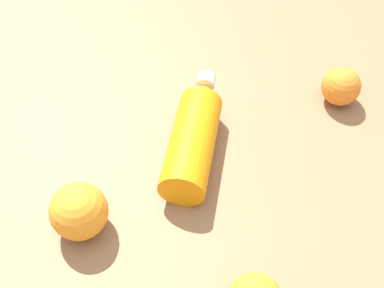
% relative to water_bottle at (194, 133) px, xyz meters
% --- Properties ---
extents(ground_plane, '(2.40, 2.40, 0.00)m').
position_rel_water_bottle_xyz_m(ground_plane, '(-0.02, 0.07, -0.04)').
color(ground_plane, olive).
extents(water_bottle, '(0.08, 0.25, 0.07)m').
position_rel_water_bottle_xyz_m(water_bottle, '(0.00, 0.00, 0.00)').
color(water_bottle, orange).
rests_on(water_bottle, ground_plane).
extents(orange_0, '(0.08, 0.08, 0.08)m').
position_rel_water_bottle_xyz_m(orange_0, '(0.13, 0.18, 0.01)').
color(orange_0, orange).
rests_on(orange_0, ground_plane).
extents(orange_1, '(0.07, 0.07, 0.07)m').
position_rel_water_bottle_xyz_m(orange_1, '(-0.23, -0.16, -0.00)').
color(orange_1, orange).
rests_on(orange_1, ground_plane).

